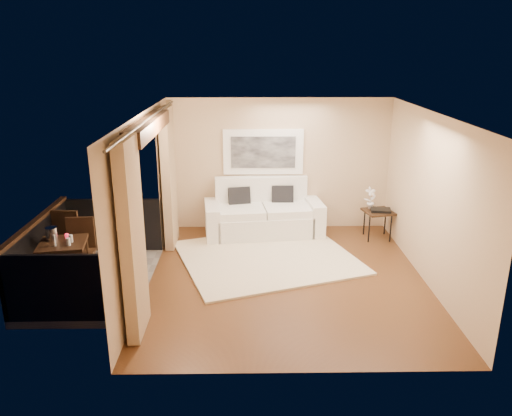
{
  "coord_description": "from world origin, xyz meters",
  "views": [
    {
      "loc": [
        -0.63,
        -7.47,
        3.67
      ],
      "look_at": [
        -0.5,
        0.56,
        1.05
      ],
      "focal_mm": 35.0,
      "sensor_mm": 36.0,
      "label": 1
    }
  ],
  "objects_px": {
    "sofa": "(263,215)",
    "ice_bucket": "(52,234)",
    "balcony_chair_far": "(69,233)",
    "side_table": "(378,214)",
    "bistro_table": "(63,247)",
    "balcony_chair_near": "(80,244)",
    "orchid": "(371,198)"
  },
  "relations": [
    {
      "from": "sofa",
      "to": "bistro_table",
      "type": "relative_size",
      "value": 3.01
    },
    {
      "from": "bistro_table",
      "to": "ice_bucket",
      "type": "bearing_deg",
      "value": 147.57
    },
    {
      "from": "sofa",
      "to": "orchid",
      "type": "distance_m",
      "value": 2.17
    },
    {
      "from": "ice_bucket",
      "to": "bistro_table",
      "type": "bearing_deg",
      "value": -32.43
    },
    {
      "from": "bistro_table",
      "to": "balcony_chair_far",
      "type": "height_order",
      "value": "balcony_chair_far"
    },
    {
      "from": "side_table",
      "to": "ice_bucket",
      "type": "height_order",
      "value": "ice_bucket"
    },
    {
      "from": "sofa",
      "to": "side_table",
      "type": "relative_size",
      "value": 3.86
    },
    {
      "from": "bistro_table",
      "to": "balcony_chair_near",
      "type": "bearing_deg",
      "value": 74.77
    },
    {
      "from": "balcony_chair_near",
      "to": "ice_bucket",
      "type": "height_order",
      "value": "balcony_chair_near"
    },
    {
      "from": "orchid",
      "to": "bistro_table",
      "type": "distance_m",
      "value": 5.74
    },
    {
      "from": "side_table",
      "to": "bistro_table",
      "type": "distance_m",
      "value": 5.83
    },
    {
      "from": "sofa",
      "to": "side_table",
      "type": "distance_m",
      "value": 2.29
    },
    {
      "from": "balcony_chair_far",
      "to": "balcony_chair_near",
      "type": "xyz_separation_m",
      "value": [
        0.35,
        -0.49,
        -0.01
      ]
    },
    {
      "from": "balcony_chair_far",
      "to": "ice_bucket",
      "type": "bearing_deg",
      "value": 98.55
    },
    {
      "from": "sofa",
      "to": "side_table",
      "type": "xyz_separation_m",
      "value": [
        2.27,
        -0.31,
        0.12
      ]
    },
    {
      "from": "side_table",
      "to": "balcony_chair_near",
      "type": "relative_size",
      "value": 0.61
    },
    {
      "from": "ice_bucket",
      "to": "balcony_chair_far",
      "type": "bearing_deg",
      "value": 92.79
    },
    {
      "from": "side_table",
      "to": "balcony_chair_far",
      "type": "distance_m",
      "value": 5.77
    },
    {
      "from": "orchid",
      "to": "bistro_table",
      "type": "relative_size",
      "value": 0.55
    },
    {
      "from": "balcony_chair_near",
      "to": "balcony_chair_far",
      "type": "bearing_deg",
      "value": 121.28
    },
    {
      "from": "bistro_table",
      "to": "balcony_chair_near",
      "type": "distance_m",
      "value": 0.47
    },
    {
      "from": "sofa",
      "to": "bistro_table",
      "type": "xyz_separation_m",
      "value": [
        -3.15,
        -2.46,
        0.33
      ]
    },
    {
      "from": "sofa",
      "to": "orchid",
      "type": "xyz_separation_m",
      "value": [
        2.12,
        -0.18,
        0.4
      ]
    },
    {
      "from": "sofa",
      "to": "balcony_chair_far",
      "type": "distance_m",
      "value": 3.71
    },
    {
      "from": "balcony_chair_near",
      "to": "bistro_table",
      "type": "bearing_deg",
      "value": -109.11
    },
    {
      "from": "orchid",
      "to": "balcony_chair_far",
      "type": "relative_size",
      "value": 0.43
    },
    {
      "from": "sofa",
      "to": "balcony_chair_near",
      "type": "xyz_separation_m",
      "value": [
        -3.03,
        -2.02,
        0.21
      ]
    },
    {
      "from": "sofa",
      "to": "orchid",
      "type": "height_order",
      "value": "sofa"
    },
    {
      "from": "sofa",
      "to": "ice_bucket",
      "type": "xyz_separation_m",
      "value": [
        -3.34,
        -2.34,
        0.51
      ]
    },
    {
      "from": "sofa",
      "to": "bistro_table",
      "type": "height_order",
      "value": "sofa"
    },
    {
      "from": "orchid",
      "to": "ice_bucket",
      "type": "relative_size",
      "value": 2.24
    },
    {
      "from": "orchid",
      "to": "balcony_chair_near",
      "type": "xyz_separation_m",
      "value": [
        -5.15,
        -1.84,
        -0.2
      ]
    }
  ]
}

